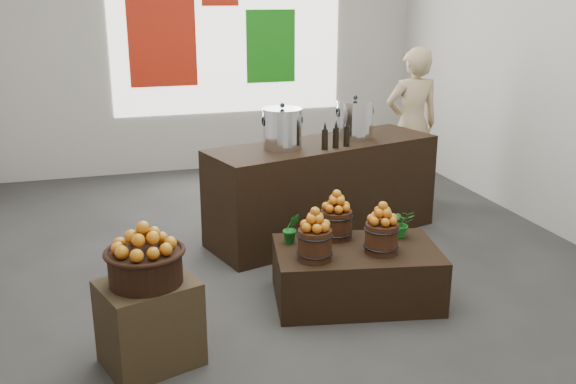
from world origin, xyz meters
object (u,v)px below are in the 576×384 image
object	(u,v)px
stock_pot_left	(282,130)
display_table	(356,274)
stock_pot_center	(355,120)
shopper	(412,125)
crate	(150,323)
wicker_basket	(146,267)
counter	(323,190)

from	to	relation	value
stock_pot_left	display_table	bearing A→B (deg)	-79.94
stock_pot_center	shopper	world-z (taller)	shopper
crate	display_table	xyz separation A→B (m)	(1.70, 0.49, -0.07)
crate	stock_pot_left	size ratio (longest dim) A/B	1.62
wicker_basket	stock_pot_left	xyz separation A→B (m)	(1.46, 1.83, 0.46)
stock_pot_left	shopper	world-z (taller)	shopper
display_table	stock_pot_left	world-z (taller)	stock_pot_left
wicker_basket	shopper	bearing A→B (deg)	40.33
display_table	stock_pot_left	xyz separation A→B (m)	(-0.24, 1.34, 0.94)
counter	stock_pot_center	distance (m)	0.78
crate	stock_pot_center	distance (m)	3.21
stock_pot_center	crate	bearing A→B (deg)	-137.95
counter	stock_pot_center	xyz separation A→B (m)	(0.37, 0.11, 0.68)
crate	wicker_basket	world-z (taller)	wicker_basket
wicker_basket	stock_pot_left	world-z (taller)	stock_pot_left
counter	stock_pot_left	world-z (taller)	stock_pot_left
shopper	crate	bearing A→B (deg)	42.33
stock_pot_left	stock_pot_center	distance (m)	0.87
stock_pot_center	shopper	bearing A→B (deg)	36.30
wicker_basket	stock_pot_center	xyz separation A→B (m)	(2.30, 2.07, 0.46)
crate	stock_pot_center	xyz separation A→B (m)	(2.30, 2.07, 0.87)
counter	stock_pot_left	bearing A→B (deg)	-180.00
stock_pot_left	stock_pot_center	bearing A→B (deg)	15.99
display_table	shopper	xyz separation A→B (m)	(1.66, 2.36, 0.69)
stock_pot_center	counter	bearing A→B (deg)	-164.01
stock_pot_left	shopper	bearing A→B (deg)	28.21
crate	display_table	size ratio (longest dim) A/B	0.46
wicker_basket	stock_pot_center	distance (m)	3.13
wicker_basket	display_table	xyz separation A→B (m)	(1.70, 0.49, -0.48)
counter	stock_pot_left	distance (m)	0.84
counter	stock_pot_left	size ratio (longest dim) A/B	6.47
display_table	stock_pot_left	distance (m)	1.66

